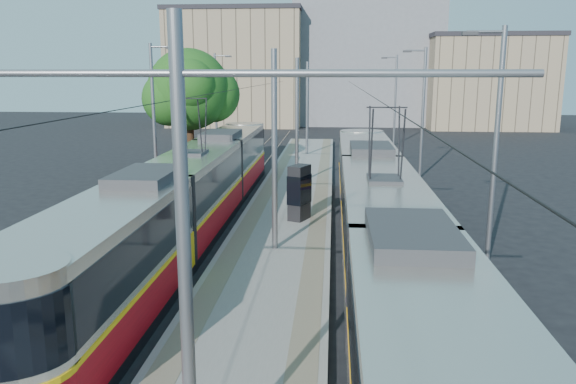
{
  "coord_description": "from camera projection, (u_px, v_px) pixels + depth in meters",
  "views": [
    {
      "loc": [
        2.04,
        -11.28,
        6.51
      ],
      "look_at": [
        0.18,
        11.62,
        1.6
      ],
      "focal_mm": 35.0,
      "sensor_mm": 36.0,
      "label": 1
    }
  ],
  "objects": [
    {
      "name": "tram_right",
      "position": [
        383.0,
        227.0,
        17.29
      ],
      "size": [
        2.43,
        31.24,
        5.5
      ],
      "color": "black",
      "rests_on": "ground"
    },
    {
      "name": "platform",
      "position": [
        293.0,
        198.0,
        29.06
      ],
      "size": [
        4.0,
        50.0,
        0.3
      ],
      "primitive_type": "cube",
      "color": "gray",
      "rests_on": "ground"
    },
    {
      "name": "rails",
      "position": [
        293.0,
        200.0,
        29.09
      ],
      "size": [
        8.71,
        70.0,
        0.03
      ],
      "color": "gray",
      "rests_on": "ground"
    },
    {
      "name": "tactile_strip_left",
      "position": [
        265.0,
        194.0,
        29.14
      ],
      "size": [
        0.7,
        50.0,
        0.01
      ],
      "primitive_type": "cube",
      "color": "gray",
      "rests_on": "platform"
    },
    {
      "name": "tram_left",
      "position": [
        194.0,
        192.0,
        22.92
      ],
      "size": [
        2.43,
        28.84,
        5.5
      ],
      "color": "black",
      "rests_on": "ground"
    },
    {
      "name": "tree",
      "position": [
        195.0,
        91.0,
        34.45
      ],
      "size": [
        5.48,
        5.07,
        7.96
      ],
      "color": "#382314",
      "rests_on": "ground"
    },
    {
      "name": "street_lamps",
      "position": [
        298.0,
        114.0,
        32.12
      ],
      "size": [
        15.18,
        38.22,
        8.0
      ],
      "color": "slate",
      "rests_on": "ground"
    },
    {
      "name": "tactile_strip_right",
      "position": [
        321.0,
        195.0,
        28.91
      ],
      "size": [
        0.7,
        50.0,
        0.01
      ],
      "primitive_type": "cube",
      "color": "gray",
      "rests_on": "platform"
    },
    {
      "name": "catenary",
      "position": [
        289.0,
        117.0,
        25.37
      ],
      "size": [
        9.2,
        70.0,
        7.0
      ],
      "color": "slate",
      "rests_on": "platform"
    },
    {
      "name": "building_right",
      "position": [
        486.0,
        81.0,
        66.33
      ],
      "size": [
        14.28,
        10.2,
        10.88
      ],
      "color": "gray",
      "rests_on": "ground"
    },
    {
      "name": "building_left",
      "position": [
        238.0,
        68.0,
        70.32
      ],
      "size": [
        16.32,
        12.24,
        14.05
      ],
      "color": "gray",
      "rests_on": "ground"
    },
    {
      "name": "shelter",
      "position": [
        299.0,
        191.0,
        23.94
      ],
      "size": [
        1.03,
        1.24,
        2.36
      ],
      "rotation": [
        0.0,
        0.0,
        -0.41
      ],
      "color": "black",
      "rests_on": "platform"
    },
    {
      "name": "building_centre",
      "position": [
        365.0,
        56.0,
        72.62
      ],
      "size": [
        18.36,
        14.28,
        17.24
      ],
      "color": "gray",
      "rests_on": "ground"
    },
    {
      "name": "ground",
      "position": [
        238.0,
        370.0,
        12.52
      ],
      "size": [
        160.0,
        160.0,
        0.0
      ],
      "primitive_type": "plane",
      "color": "black",
      "rests_on": "ground"
    }
  ]
}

